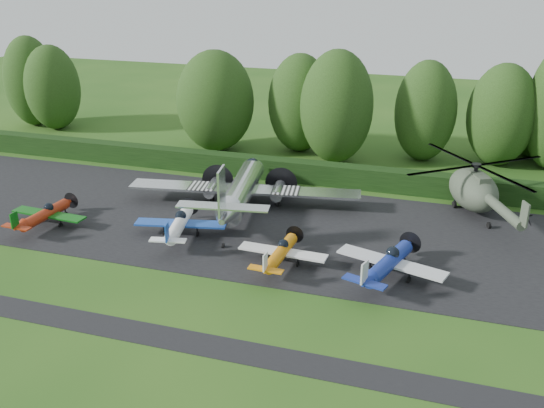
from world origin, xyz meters
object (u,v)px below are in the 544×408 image
(transport_plane, at_px, (241,191))
(light_plane_red, at_px, (45,214))
(helicopter, at_px, (474,187))
(light_plane_white, at_px, (179,224))
(light_plane_blue, at_px, (388,263))
(light_plane_orange, at_px, (281,252))

(transport_plane, xyz_separation_m, light_plane_red, (-13.59, -7.72, -0.75))
(light_plane_red, xyz_separation_m, helicopter, (32.07, 13.08, 1.24))
(light_plane_red, distance_m, light_plane_white, 11.07)
(transport_plane, xyz_separation_m, light_plane_white, (-2.59, -6.41, -0.65))
(light_plane_red, distance_m, helicopter, 34.66)
(light_plane_red, relative_size, light_plane_blue, 0.86)
(helicopter, bearing_deg, light_plane_red, -134.43)
(light_plane_blue, distance_m, helicopter, 14.55)
(light_plane_white, relative_size, light_plane_blue, 0.93)
(transport_plane, height_order, helicopter, transport_plane)
(light_plane_orange, relative_size, light_plane_blue, 0.84)
(light_plane_white, xyz_separation_m, light_plane_orange, (8.61, -2.07, -0.12))
(transport_plane, bearing_deg, light_plane_red, -141.21)
(transport_plane, relative_size, light_plane_orange, 3.01)
(light_plane_blue, bearing_deg, light_plane_red, 162.29)
(light_plane_red, distance_m, light_plane_orange, 19.62)
(light_plane_red, height_order, helicopter, helicopter)
(light_plane_white, xyz_separation_m, light_plane_blue, (15.88, -1.77, 0.08))
(light_plane_white, bearing_deg, light_plane_orange, -1.70)
(transport_plane, xyz_separation_m, light_plane_blue, (13.28, -8.18, -0.57))
(helicopter, bearing_deg, light_plane_orange, -108.61)
(transport_plane, bearing_deg, light_plane_white, -102.83)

